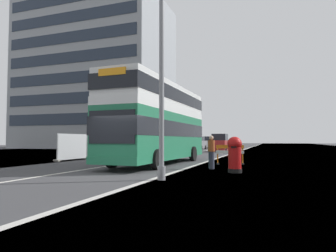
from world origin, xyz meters
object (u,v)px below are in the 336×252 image
(roadworks_barrier, at_px, (230,152))
(lamppost_foreground, at_px, (162,79))
(double_decker_bus, at_px, (160,122))
(car_oncoming_near, at_px, (162,144))
(pedestrian_at_kerb, at_px, (211,152))
(red_pillar_postbox, at_px, (235,153))
(car_receding_mid, at_px, (220,143))
(car_far_side, at_px, (209,143))
(car_receding_far, at_px, (198,143))

(roadworks_barrier, bearing_deg, lamppost_foreground, -100.23)
(double_decker_bus, xyz_separation_m, car_oncoming_near, (-5.15, 14.05, -1.50))
(double_decker_bus, bearing_deg, pedestrian_at_kerb, -30.65)
(pedestrian_at_kerb, bearing_deg, red_pillar_postbox, -45.47)
(lamppost_foreground, height_order, car_oncoming_near, lamppost_foreground)
(double_decker_bus, distance_m, pedestrian_at_kerb, 4.51)
(car_receding_mid, bearing_deg, red_pillar_postbox, -79.00)
(red_pillar_postbox, height_order, car_oncoming_near, car_oncoming_near)
(car_far_side, bearing_deg, double_decker_bus, -82.95)
(car_far_side, bearing_deg, pedestrian_at_kerb, -78.17)
(roadworks_barrier, bearing_deg, pedestrian_at_kerb, -99.32)
(car_oncoming_near, distance_m, car_receding_mid, 8.36)
(lamppost_foreground, xyz_separation_m, car_receding_far, (-7.28, 35.52, -2.72))
(double_decker_bus, xyz_separation_m, lamppost_foreground, (2.70, -6.81, 1.15))
(double_decker_bus, distance_m, red_pillar_postbox, 6.22)
(red_pillar_postbox, height_order, roadworks_barrier, red_pillar_postbox)
(red_pillar_postbox, bearing_deg, car_oncoming_near, 119.85)
(lamppost_foreground, relative_size, red_pillar_postbox, 4.91)
(red_pillar_postbox, distance_m, car_receding_far, 33.53)
(car_receding_far, bearing_deg, red_pillar_postbox, -73.59)
(pedestrian_at_kerb, bearing_deg, car_oncoming_near, 118.38)
(car_oncoming_near, bearing_deg, car_receding_mid, 49.74)
(car_far_side, bearing_deg, car_receding_far, -90.18)
(car_receding_far, relative_size, pedestrian_at_kerb, 2.71)
(lamppost_foreground, relative_size, car_oncoming_near, 1.72)
(lamppost_foreground, relative_size, roadworks_barrier, 4.73)
(red_pillar_postbox, xyz_separation_m, car_oncoming_near, (-10.05, 17.51, 0.15))
(roadworks_barrier, height_order, car_receding_mid, car_receding_mid)
(car_oncoming_near, relative_size, car_receding_mid, 1.04)
(double_decker_bus, bearing_deg, car_receding_far, 99.05)
(lamppost_foreground, distance_m, red_pillar_postbox, 4.89)
(lamppost_foreground, relative_size, pedestrian_at_kerb, 4.71)
(lamppost_foreground, distance_m, car_receding_mid, 27.48)
(lamppost_foreground, distance_m, car_oncoming_near, 22.45)
(red_pillar_postbox, xyz_separation_m, pedestrian_at_kerb, (-1.30, 1.32, -0.04))
(car_oncoming_near, distance_m, pedestrian_at_kerb, 18.40)
(roadworks_barrier, relative_size, car_far_side, 0.37)
(car_oncoming_near, distance_m, car_receding_far, 14.67)
(double_decker_bus, height_order, car_receding_far, double_decker_bus)
(roadworks_barrier, height_order, pedestrian_at_kerb, pedestrian_at_kerb)
(car_receding_mid, bearing_deg, pedestrian_at_kerb, -81.58)
(lamppost_foreground, relative_size, car_far_side, 1.73)
(lamppost_foreground, height_order, car_receding_far, lamppost_foreground)
(red_pillar_postbox, distance_m, pedestrian_at_kerb, 1.85)
(double_decker_bus, height_order, pedestrian_at_kerb, double_decker_bus)
(red_pillar_postbox, distance_m, car_far_side, 41.32)
(lamppost_foreground, xyz_separation_m, pedestrian_at_kerb, (0.89, 4.68, -2.84))
(pedestrian_at_kerb, bearing_deg, lamppost_foreground, -100.83)
(car_far_side, bearing_deg, roadworks_barrier, -76.42)
(car_receding_mid, distance_m, car_receding_far, 9.58)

